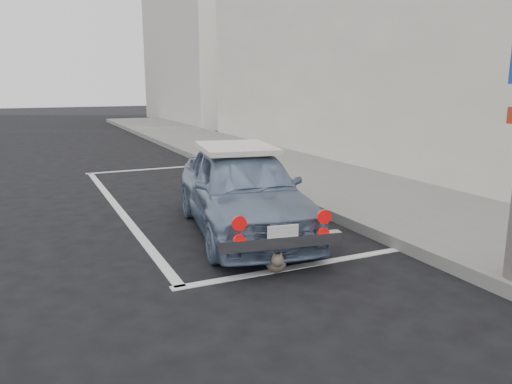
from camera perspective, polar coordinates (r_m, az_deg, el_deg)
ground at (r=5.80m, az=-1.42°, el=-7.63°), size 80.00×80.00×0.00m
sidewalk at (r=9.03m, az=12.23°, el=-0.12°), size 2.80×40.00×0.15m
shop_building at (r=12.47m, az=19.29°, el=18.63°), size 3.50×18.00×7.00m
building_far at (r=26.49m, az=-6.41°, el=16.66°), size 3.50×10.00×8.00m
pline_rear at (r=5.60m, az=5.40°, el=-8.41°), size 3.00×0.12×0.01m
pline_front at (r=11.97m, az=-11.75°, el=2.59°), size 3.00×0.12×0.01m
pline_side at (r=8.34m, az=-15.48°, el=-1.82°), size 0.12×7.00×0.01m
retro_coupe at (r=6.69m, az=-1.56°, el=0.35°), size 1.93×3.62×1.17m
cat at (r=5.38m, az=2.31°, el=-7.87°), size 0.34×0.47×0.27m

